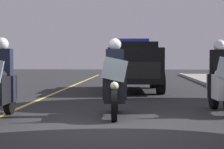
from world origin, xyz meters
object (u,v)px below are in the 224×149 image
at_px(police_motorcycle_lead_right, 115,85).
at_px(police_motorcycle_trailing, 221,83).
at_px(police_motorcycle_lead_left, 0,86).
at_px(police_suv, 134,64).

distance_m(police_motorcycle_lead_right, police_motorcycle_trailing, 2.56).
xyz_separation_m(police_motorcycle_lead_left, police_motorcycle_lead_right, (-0.52, 2.39, 0.00)).
bearing_deg(police_motorcycle_lead_right, police_motorcycle_trailing, 107.05).
xyz_separation_m(police_motorcycle_lead_right, police_motorcycle_trailing, (-0.75, 2.45, 0.00)).
relative_size(police_motorcycle_lead_left, police_motorcycle_trailing, 1.00).
bearing_deg(police_motorcycle_trailing, police_motorcycle_lead_right, -72.95).
height_order(police_motorcycle_lead_right, police_suv, police_suv).
distance_m(police_motorcycle_lead_right, police_suv, 7.18).
bearing_deg(police_motorcycle_trailing, police_suv, -161.84).
xyz_separation_m(police_motorcycle_lead_left, police_motorcycle_trailing, (-1.27, 4.84, 0.00)).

